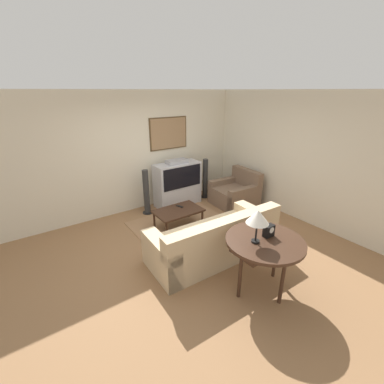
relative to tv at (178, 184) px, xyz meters
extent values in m
plane|color=#8E6642|center=(-0.82, -1.73, -0.55)|extent=(12.00, 12.00, 0.00)
cube|color=beige|center=(-0.82, 0.40, 0.80)|extent=(12.00, 0.06, 2.70)
cube|color=#4C381E|center=(0.00, 0.36, 1.18)|extent=(1.00, 0.03, 0.75)
cube|color=#93704C|center=(0.00, 0.34, 1.18)|extent=(0.95, 0.01, 0.70)
cube|color=beige|center=(1.81, -1.73, 0.80)|extent=(0.06, 12.00, 2.70)
cube|color=#99704C|center=(-0.51, -0.99, -0.54)|extent=(1.97, 1.61, 0.01)
cube|color=#B7B7BC|center=(0.00, 0.00, -0.31)|extent=(1.13, 0.46, 0.48)
cube|color=#B7B7BC|center=(0.00, 0.00, 0.22)|extent=(1.13, 0.46, 0.58)
cube|color=black|center=(0.00, -0.23, 0.22)|extent=(1.02, 0.01, 0.51)
cube|color=#9E9EA3|center=(0.00, 0.00, 0.56)|extent=(0.51, 0.26, 0.09)
cube|color=#CCB289|center=(-0.64, -2.15, -0.32)|extent=(2.25, 0.99, 0.45)
cube|color=#CCB289|center=(-0.65, -2.50, 0.10)|extent=(2.23, 0.30, 0.39)
cube|color=#CCB289|center=(0.35, -2.19, -0.24)|extent=(0.27, 0.92, 0.61)
cube|color=#CCB289|center=(-1.63, -2.12, -0.24)|extent=(0.27, 0.92, 0.61)
cube|color=gray|center=(-0.15, -2.38, 0.07)|extent=(0.36, 0.13, 0.34)
cube|color=gray|center=(-1.15, -2.35, 0.07)|extent=(0.36, 0.13, 0.34)
cube|color=brown|center=(1.14, -0.82, -0.33)|extent=(1.00, 1.00, 0.43)
cube|color=brown|center=(1.52, -0.84, 0.10)|extent=(0.24, 0.96, 0.42)
cube|color=brown|center=(1.16, -0.43, -0.26)|extent=(0.95, 0.22, 0.57)
cube|color=brown|center=(1.12, -1.21, -0.26)|extent=(0.95, 0.22, 0.57)
cube|color=#3D2619|center=(-0.62, -1.01, -0.16)|extent=(0.95, 0.60, 0.04)
cylinder|color=#3D2619|center=(-1.05, -1.27, -0.36)|extent=(0.04, 0.04, 0.36)
cylinder|color=#3D2619|center=(-0.19, -1.27, -0.36)|extent=(0.04, 0.04, 0.36)
cylinder|color=#3D2619|center=(-1.05, -0.76, -0.36)|extent=(0.04, 0.04, 0.36)
cylinder|color=#3D2619|center=(-0.19, -0.76, -0.36)|extent=(0.04, 0.04, 0.36)
cylinder|color=#3D2619|center=(-0.60, -3.18, 0.24)|extent=(1.06, 1.06, 0.04)
cube|color=#3D2619|center=(-0.60, -3.18, 0.18)|extent=(0.90, 0.42, 0.08)
cylinder|color=#3D2619|center=(-0.98, -3.13, -0.16)|extent=(0.05, 0.05, 0.77)
cylinder|color=#3D2619|center=(-0.23, -3.13, -0.16)|extent=(0.05, 0.05, 0.77)
cylinder|color=#3D2619|center=(-0.60, -3.53, -0.16)|extent=(0.05, 0.05, 0.77)
cylinder|color=black|center=(-0.75, -3.15, 0.28)|extent=(0.11, 0.11, 0.02)
cylinder|color=black|center=(-0.75, -3.15, 0.49)|extent=(0.02, 0.02, 0.41)
cone|color=white|center=(-0.75, -3.15, 0.64)|extent=(0.29, 0.29, 0.18)
cube|color=black|center=(-0.50, -3.15, 0.35)|extent=(0.15, 0.09, 0.17)
cylinder|color=white|center=(-0.50, -3.19, 0.38)|extent=(0.08, 0.01, 0.08)
cube|color=black|center=(-0.52, -0.89, -0.13)|extent=(0.10, 0.17, 0.02)
cylinder|color=black|center=(-0.85, -0.01, -0.54)|extent=(0.23, 0.23, 0.02)
cylinder|color=#2D2D2D|center=(-0.85, -0.01, -0.02)|extent=(0.14, 0.14, 1.04)
cylinder|color=black|center=(0.85, -0.01, -0.54)|extent=(0.23, 0.23, 0.02)
cylinder|color=#2D2D2D|center=(0.85, -0.01, -0.02)|extent=(0.14, 0.14, 1.04)
camera|label=1|loc=(-3.11, -5.04, 2.14)|focal=24.00mm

